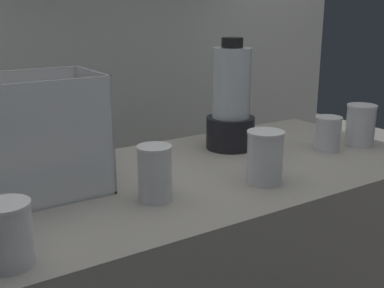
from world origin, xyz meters
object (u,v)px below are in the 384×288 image
(juice_cup_mango_far_left, at_px, (8,237))
(juice_cup_beet_far_right, at_px, (360,128))
(blender_pitcher, at_px, (231,104))
(juice_cup_orange_middle, at_px, (265,160))
(juice_cup_carrot_right, at_px, (328,136))
(juice_cup_carrot_left, at_px, (155,177))
(carrot_display_bin, at_px, (28,159))

(juice_cup_mango_far_left, relative_size, juice_cup_beet_far_right, 0.88)
(blender_pitcher, relative_size, juice_cup_mango_far_left, 2.94)
(juice_cup_beet_far_right, bearing_deg, juice_cup_mango_far_left, -171.69)
(blender_pitcher, distance_m, juice_cup_beet_far_right, 0.43)
(juice_cup_beet_far_right, bearing_deg, juice_cup_orange_middle, -169.24)
(juice_cup_orange_middle, height_order, juice_cup_carrot_right, juice_cup_orange_middle)
(blender_pitcher, height_order, juice_cup_beet_far_right, blender_pitcher)
(juice_cup_carrot_left, xyz_separation_m, juice_cup_carrot_right, (0.65, 0.06, -0.01))
(blender_pitcher, xyz_separation_m, juice_cup_beet_far_right, (0.37, -0.20, -0.08))
(juice_cup_mango_far_left, bearing_deg, carrot_display_bin, 68.62)
(juice_cup_carrot_left, height_order, juice_cup_carrot_right, juice_cup_carrot_left)
(juice_cup_orange_middle, bearing_deg, juice_cup_carrot_left, 170.13)
(blender_pitcher, height_order, juice_cup_carrot_right, blender_pitcher)
(blender_pitcher, relative_size, juice_cup_carrot_left, 2.63)
(juice_cup_carrot_left, height_order, juice_cup_beet_far_right, juice_cup_beet_far_right)
(carrot_display_bin, height_order, juice_cup_carrot_left, carrot_display_bin)
(juice_cup_carrot_left, height_order, juice_cup_orange_middle, juice_cup_orange_middle)
(carrot_display_bin, distance_m, blender_pitcher, 0.65)
(juice_cup_carrot_left, distance_m, juice_cup_beet_far_right, 0.78)
(juice_cup_carrot_right, bearing_deg, juice_cup_orange_middle, -162.62)
(juice_cup_orange_middle, bearing_deg, blender_pitcher, 68.26)
(juice_cup_orange_middle, height_order, juice_cup_beet_far_right, juice_cup_orange_middle)
(juice_cup_mango_far_left, xyz_separation_m, juice_cup_carrot_right, (1.00, 0.18, -0.01))
(carrot_display_bin, distance_m, juice_cup_carrot_right, 0.89)
(carrot_display_bin, bearing_deg, juice_cup_carrot_right, -8.42)
(juice_cup_carrot_right, distance_m, juice_cup_beet_far_right, 0.13)
(juice_cup_carrot_right, bearing_deg, juice_cup_mango_far_left, -169.56)
(carrot_display_bin, height_order, juice_cup_orange_middle, carrot_display_bin)
(juice_cup_orange_middle, bearing_deg, carrot_display_bin, 155.16)
(blender_pitcher, xyz_separation_m, juice_cup_carrot_right, (0.24, -0.19, -0.09))
(juice_cup_carrot_left, bearing_deg, juice_cup_carrot_right, 5.42)
(carrot_display_bin, relative_size, juice_cup_orange_middle, 2.54)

